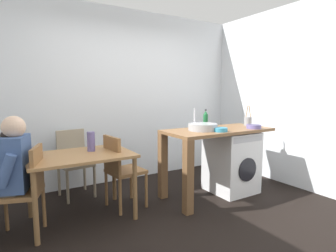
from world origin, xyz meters
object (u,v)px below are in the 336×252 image
dining_table (81,163)px  colander (254,126)px  chair_spare_by_wall (74,159)px  chair_opposite (120,168)px  seated_person (7,172)px  bottle_tall_green (206,119)px  mixing_bowl (220,129)px  vase (91,141)px  utensil_crock (248,121)px  washing_machine (231,162)px  chair_person_seat (26,187)px

dining_table → colander: size_ratio=5.50×
dining_table → chair_spare_by_wall: chair_spare_by_wall is taller
chair_opposite → seated_person: (-1.18, -0.11, 0.16)m
bottle_tall_green → mixing_bowl: 0.44m
seated_person → vase: 0.89m
colander → seated_person: bearing=172.6°
chair_spare_by_wall → seated_person: seated_person is taller
dining_table → bottle_tall_green: 1.78m
utensil_crock → colander: utensil_crock is taller
seated_person → mixing_bowl: size_ratio=6.61×
dining_table → utensil_crock: size_ratio=3.67×
dining_table → chair_opposite: (0.48, 0.04, -0.14)m
dining_table → chair_spare_by_wall: 0.79m
mixing_bowl → chair_opposite: bearing=157.8°
bottle_tall_green → seated_person: bearing=-178.7°
washing_machine → dining_table: bearing=173.4°
chair_opposite → bottle_tall_green: bearing=80.3°
dining_table → seated_person: (-0.70, -0.07, 0.03)m
chair_opposite → utensil_crock: bearing=76.3°
chair_opposite → chair_spare_by_wall: same height
bottle_tall_green → mixing_bowl: (-0.10, -0.42, -0.09)m
bottle_tall_green → chair_opposite: bearing=177.3°
mixing_bowl → colander: 0.59m
colander → vase: (-2.08, 0.56, -0.10)m
colander → vase: size_ratio=0.89×
washing_machine → mixing_bowl: bearing=-153.9°
chair_opposite → colander: 1.88m
chair_person_seat → seated_person: size_ratio=0.75×
chair_person_seat → chair_opposite: 1.04m
mixing_bowl → vase: size_ratio=0.81×
seated_person → chair_person_seat: bearing=-90.0°
washing_machine → utensil_crock: (0.37, 0.05, 0.56)m
dining_table → vase: size_ratio=4.90×
bottle_tall_green → vase: (-1.59, 0.12, -0.18)m
colander → vase: colander is taller
chair_person_seat → chair_spare_by_wall: same height
washing_machine → vase: 1.97m
dining_table → seated_person: seated_person is taller
dining_table → washing_machine: bearing=-6.6°
chair_person_seat → utensil_crock: bearing=-72.8°
washing_machine → colander: size_ratio=4.30×
dining_table → washing_machine: 2.07m
mixing_bowl → vase: 1.59m
utensil_crock → colander: bearing=-123.7°
mixing_bowl → chair_spare_by_wall: bearing=142.0°
dining_table → colander: bearing=-11.5°
dining_table → mixing_bowl: 1.72m
chair_person_seat → utensil_crock: 3.00m
chair_person_seat → dining_table: bearing=-59.0°
chair_person_seat → chair_spare_by_wall: bearing=-17.2°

